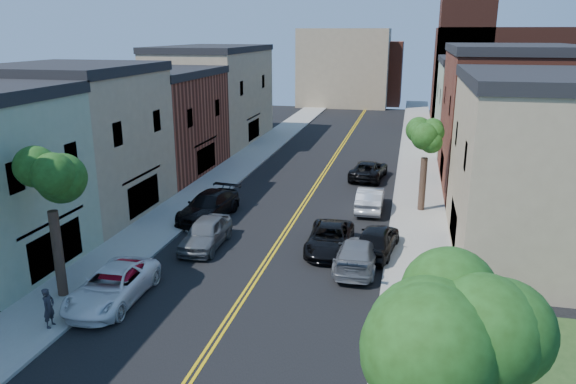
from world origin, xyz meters
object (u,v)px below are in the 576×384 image
Objects in this scene: dark_car_right_far at (369,170)px; black_suv_lane at (330,238)px; grey_car_right at (357,254)px; white_pickup at (112,286)px; grey_car_left at (206,233)px; silver_car_right at (370,199)px; black_car_right at (377,239)px; pedestrian_left at (49,308)px; red_sedan at (121,281)px; black_car_left at (209,206)px.

black_suv_lane is (-0.82, -15.62, -0.03)m from dark_car_right_far.
white_pickup is at bearing 30.76° from grey_car_right.
grey_car_left reaches higher than black_suv_lane.
dark_car_right_far is (-0.77, 8.11, -0.05)m from silver_car_right.
black_car_right is 16.26m from pedestrian_left.
white_pickup reaches higher than dark_car_right_far.
dark_car_right_far reaches higher than black_suv_lane.
pedestrian_left is (-11.36, -8.68, 0.23)m from grey_car_right.
dark_car_right_far is (9.30, 23.53, -0.01)m from white_pickup.
black_car_right is 15.56m from dark_car_right_far.
black_car_right is at bearing 34.66° from white_pickup.
grey_car_left is 0.93× the size of grey_car_right.
black_suv_lane is (8.48, 7.20, 0.05)m from red_sedan.
red_sedan is at bearing -83.30° from black_car_left.
red_sedan is 24.65m from dark_car_right_far.
black_car_left is 1.12× the size of black_suv_lane.
silver_car_right is 2.90× the size of pedestrian_left.
silver_car_right is (-0.09, 9.42, 0.05)m from grey_car_right.
black_car_left is 3.44× the size of pedestrian_left.
white_pickup is 11.60m from black_suv_lane.
red_sedan is 10.77m from black_car_left.
dark_car_right_far is 1.05× the size of black_suv_lane.
grey_car_left is 9.37m from black_car_right.
dark_car_right_far reaches higher than red_sedan.
silver_car_right is at bearing 55.29° from white_pickup.
white_pickup is at bearing 56.67° from silver_car_right.
white_pickup is 2.95m from pedestrian_left.
black_car_right is (9.30, 1.14, -0.00)m from grey_car_left.
grey_car_left is at bearing -63.57° from black_car_left.
silver_car_right reaches higher than white_pickup.
pedestrian_left reaches higher than black_car_right.
black_car_right is at bearing 32.88° from red_sedan.
dark_car_right_far is at bearing -76.18° from black_car_right.
red_sedan is at bearing 41.33° from black_car_right.
silver_car_right is at bearing -75.22° from black_car_right.
black_suv_lane is at bearing 77.93° from silver_car_right.
red_sedan is at bearing 73.98° from dark_car_right_far.
white_pickup is at bearing -90.90° from red_sedan.
black_car_left is 14.21m from pedestrian_left.
grey_car_right is 0.96× the size of dark_car_right_far.
grey_car_right is at bearing -55.15° from pedestrian_left.
silver_car_right reaches higher than black_suv_lane.
grey_car_right is (10.16, 6.00, -0.01)m from white_pickup.
grey_car_right is 2.23m from black_car_right.
silver_car_right is at bearing 29.10° from black_car_left.
black_car_right is 7.42m from silver_car_right.
grey_car_left is (1.70, 6.92, 0.06)m from white_pickup.
pedestrian_left is (-10.50, -26.21, 0.23)m from dark_car_right_far.
silver_car_right is at bearing 101.54° from dark_car_right_far.
grey_car_right is 17.55m from dark_car_right_far.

